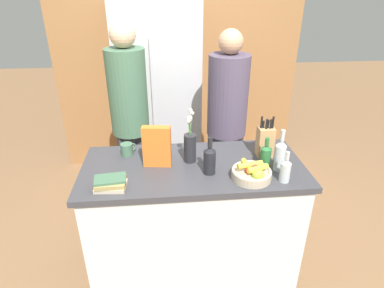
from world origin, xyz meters
name	(u,v)px	position (x,y,z in m)	size (l,w,h in m)	color
ground_plane	(193,262)	(0.00, 0.00, 0.00)	(14.00, 14.00, 0.00)	brown
kitchen_island	(193,217)	(0.00, 0.00, 0.45)	(1.51, 0.69, 0.90)	silver
back_wall_wood	(178,55)	(0.00, 1.76, 1.30)	(2.71, 0.12, 2.60)	olive
refrigerator	(159,95)	(-0.22, 1.40, 0.95)	(0.83, 0.62, 1.91)	#B7B7BC
fruit_bowl	(252,172)	(0.35, -0.20, 0.95)	(0.25, 0.25, 0.12)	tan
knife_block	(265,141)	(0.52, 0.10, 1.01)	(0.11, 0.09, 0.30)	tan
flower_vase	(190,145)	(-0.02, 0.06, 1.02)	(0.08, 0.08, 0.39)	#232328
cereal_box	(157,147)	(-0.24, 0.03, 1.04)	(0.19, 0.08, 0.28)	orange
coffee_mug	(127,149)	(-0.46, 0.20, 0.94)	(0.11, 0.09, 0.09)	#42664C
book_stack	(111,183)	(-0.52, -0.22, 0.93)	(0.20, 0.15, 0.07)	#B7A88E
bottle_oil	(210,159)	(0.10, -0.10, 1.00)	(0.08, 0.08, 0.26)	black
bottle_vinegar	(280,155)	(0.56, -0.11, 1.01)	(0.07, 0.07, 0.29)	#B2BCC1
bottle_wine	(285,170)	(0.55, -0.24, 0.98)	(0.06, 0.06, 0.21)	#B2BCC1
bottle_water	(266,155)	(0.48, -0.05, 0.98)	(0.07, 0.07, 0.21)	#286633
person_at_sink	(130,115)	(-0.47, 0.72, 1.00)	(0.32, 0.32, 1.76)	#383842
person_in_blue	(227,118)	(0.36, 0.68, 0.96)	(0.34, 0.34, 1.70)	#383842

